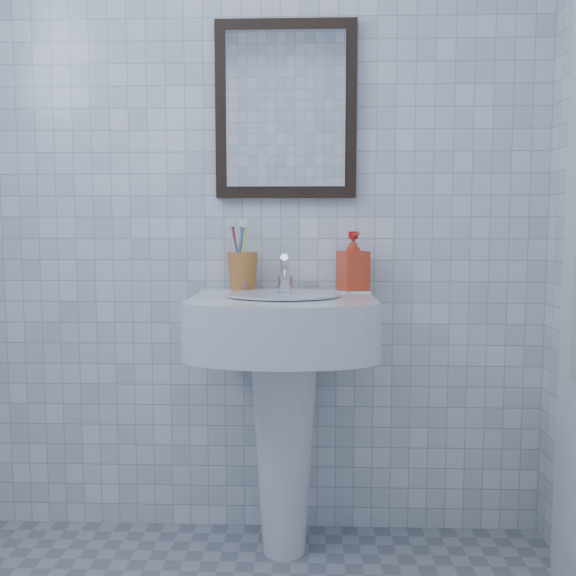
{
  "coord_description": "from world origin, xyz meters",
  "views": [
    {
      "loc": [
        0.25,
        -1.14,
        1.14
      ],
      "look_at": [
        0.18,
        0.86,
        0.95
      ],
      "focal_mm": 40.0,
      "sensor_mm": 36.0,
      "label": 1
    }
  ],
  "objects": [
    {
      "name": "wall_back",
      "position": [
        0.0,
        1.2,
        1.25
      ],
      "size": [
        2.2,
        0.02,
        2.5
      ],
      "primitive_type": "cube",
      "color": "white",
      "rests_on": "ground"
    },
    {
      "name": "washbasin",
      "position": [
        0.16,
        0.99,
        0.62
      ],
      "size": [
        0.6,
        0.44,
        0.92
      ],
      "color": "white",
      "rests_on": "ground"
    },
    {
      "name": "faucet",
      "position": [
        0.16,
        1.1,
        0.97
      ],
      "size": [
        0.05,
        0.11,
        0.13
      ],
      "color": "silver",
      "rests_on": "washbasin"
    },
    {
      "name": "toothbrush_cup",
      "position": [
        0.01,
        1.11,
        0.98
      ],
      "size": [
        0.12,
        0.12,
        0.13
      ],
      "primitive_type": null,
      "rotation": [
        0.0,
        0.0,
        0.06
      ],
      "color": "#C3722F",
      "rests_on": "washbasin"
    },
    {
      "name": "soap_dispenser",
      "position": [
        0.4,
        1.12,
        1.02
      ],
      "size": [
        0.12,
        0.12,
        0.2
      ],
      "primitive_type": "imported",
      "rotation": [
        0.0,
        0.0,
        0.41
      ],
      "color": "red",
      "rests_on": "washbasin"
    },
    {
      "name": "wall_mirror",
      "position": [
        0.16,
        1.18,
        1.55
      ],
      "size": [
        0.5,
        0.04,
        0.62
      ],
      "color": "black",
      "rests_on": "wall_back"
    }
  ]
}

